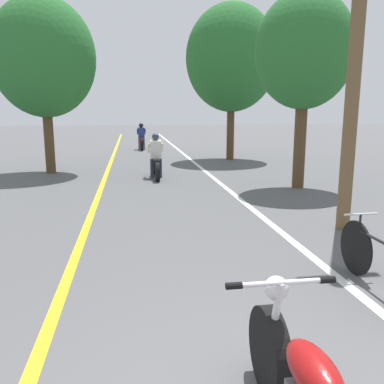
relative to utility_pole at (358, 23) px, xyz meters
The scene contains 9 objects.
lane_stripe_center 9.31m from the utility_pole, 122.45° to the left, with size 0.14×48.00×0.01m, color yellow.
lane_stripe_edge 8.16m from the utility_pole, 99.37° to the left, with size 0.14×48.00×0.01m, color white.
utility_pole is the anchor object (origin of this frame).
roadside_tree_right_near 4.01m from the utility_pole, 78.55° to the left, with size 2.63×2.37×5.16m.
roadside_tree_right_far 10.72m from the utility_pole, 87.24° to the left, with size 3.86×3.47×6.49m.
roadside_tree_left 10.14m from the utility_pole, 130.00° to the left, with size 3.37×3.03×5.75m.
motorcycle_rider_lead 7.54m from the utility_pole, 115.70° to the left, with size 0.50×2.03×1.41m.
motorcycle_rider_far 16.54m from the utility_pole, 101.31° to the left, with size 0.50×2.04×1.45m.
bicycle_parked 4.13m from the utility_pole, 110.15° to the right, with size 0.44×1.75×0.83m.
Camera 1 is at (-0.85, -1.82, 2.10)m, focal length 38.00 mm.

